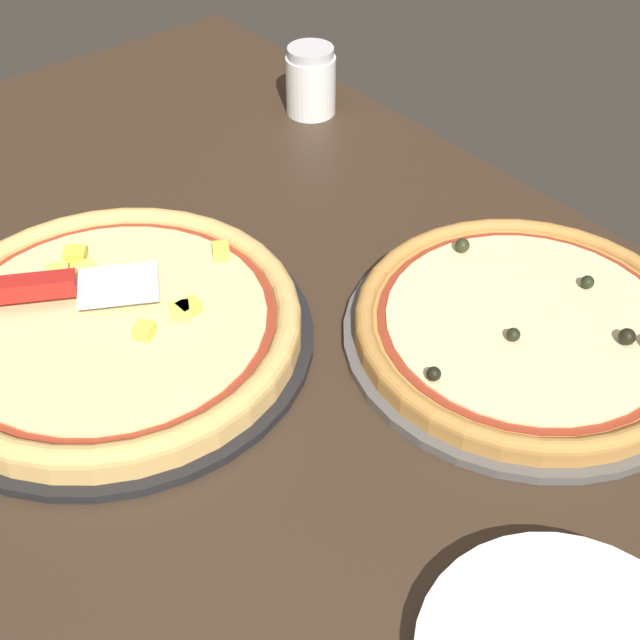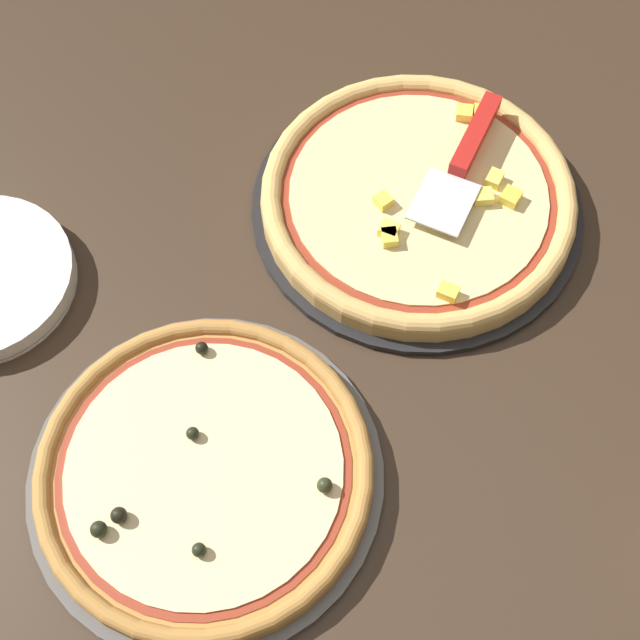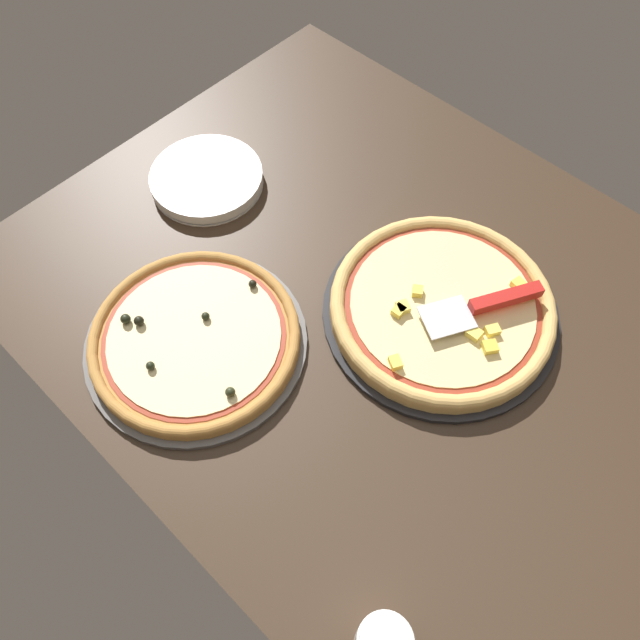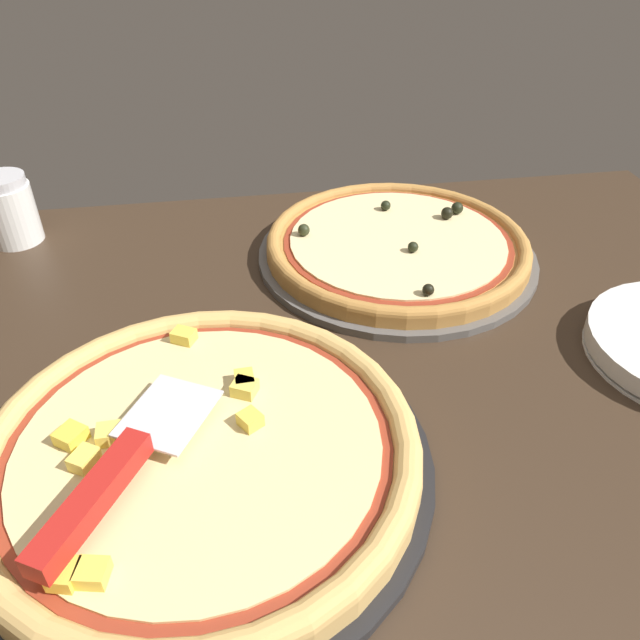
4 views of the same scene
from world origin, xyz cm
name	(u,v)px [view 2 (image 2 of 4)]	position (x,y,z in cm)	size (l,w,h in cm)	color
ground_plane	(377,258)	(0.00, 0.00, -1.80)	(136.81, 99.93, 3.60)	#38281C
pizza_pan_front	(416,207)	(-5.35, -5.55, 0.50)	(40.73, 40.73, 1.00)	black
pizza_front	(418,197)	(-5.38, -5.55, 2.65)	(38.29, 38.29, 3.73)	#DBAD60
pizza_pan_back	(206,476)	(20.81, 27.26, 0.50)	(37.29, 37.29, 1.00)	#565451
pizza_back	(204,470)	(20.82, 27.27, 2.27)	(35.06, 35.06, 3.67)	#B77F3D
serving_spatula	(470,147)	(-11.95, -10.43, 5.56)	(13.98, 20.37, 2.00)	silver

